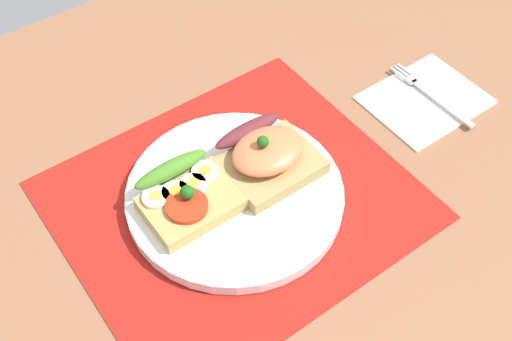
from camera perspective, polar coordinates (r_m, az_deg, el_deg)
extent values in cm
cube|color=brown|center=(75.23, -1.85, -3.44)|extent=(120.00, 90.00, 3.20)
cube|color=#A41B13|center=(73.82, -1.89, -2.64)|extent=(38.73, 34.26, 0.30)
cylinder|color=white|center=(73.09, -1.91, -2.20)|extent=(25.07, 25.07, 1.55)
cube|color=tan|center=(70.63, -5.76, -2.93)|extent=(10.55, 7.63, 1.77)
cylinder|color=red|center=(69.06, -6.31, -3.09)|extent=(4.69, 4.69, 0.60)
ellipsoid|color=#457E23|center=(71.62, -7.66, 0.13)|extent=(9.28, 2.20, 1.80)
sphere|color=#1E5919|center=(68.70, -6.20, -1.95)|extent=(1.60, 1.60, 1.60)
cylinder|color=white|center=(70.19, -8.98, -2.39)|extent=(3.06, 3.06, 0.50)
cylinder|color=yellow|center=(69.93, -9.01, -2.23)|extent=(1.38, 1.38, 0.16)
cylinder|color=white|center=(70.33, -7.24, -1.93)|extent=(3.06, 3.06, 0.50)
cylinder|color=yellow|center=(70.07, -7.27, -1.77)|extent=(1.38, 1.38, 0.16)
cylinder|color=white|center=(70.74, -5.68, -1.29)|extent=(3.06, 3.06, 0.50)
cylinder|color=yellow|center=(70.49, -5.70, -1.12)|extent=(1.38, 1.38, 0.16)
cylinder|color=white|center=(71.81, -4.60, -0.11)|extent=(3.06, 3.06, 0.50)
cylinder|color=yellow|center=(71.55, -4.61, 0.06)|extent=(1.38, 1.38, 0.16)
cube|color=#A58C53|center=(73.67, 1.37, 0.47)|extent=(10.72, 8.58, 1.79)
ellipsoid|color=#EF7445|center=(72.27, 1.07, 1.78)|extent=(8.79, 6.86, 2.49)
ellipsoid|color=maroon|center=(74.83, -0.76, 3.58)|extent=(9.11, 2.20, 1.80)
sphere|color=#1E5919|center=(70.58, 0.62, 2.61)|extent=(1.40, 1.40, 1.40)
cube|color=white|center=(87.64, 14.95, 6.23)|extent=(15.00, 11.98, 0.60)
cube|color=#B7B7BC|center=(86.99, 16.38, 5.84)|extent=(0.80, 10.66, 0.32)
cube|color=#B7B7BC|center=(89.30, 13.84, 7.91)|extent=(1.50, 1.20, 0.32)
cube|color=#B7B7BC|center=(89.81, 12.65, 8.48)|extent=(0.32, 2.80, 0.32)
cube|color=#B7B7BC|center=(90.20, 12.95, 8.63)|extent=(0.32, 2.80, 0.32)
cube|color=#B7B7BC|center=(90.60, 13.24, 8.78)|extent=(0.32, 2.80, 0.32)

